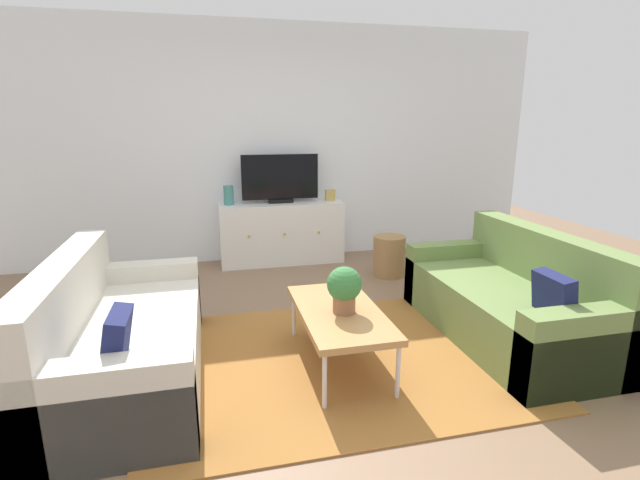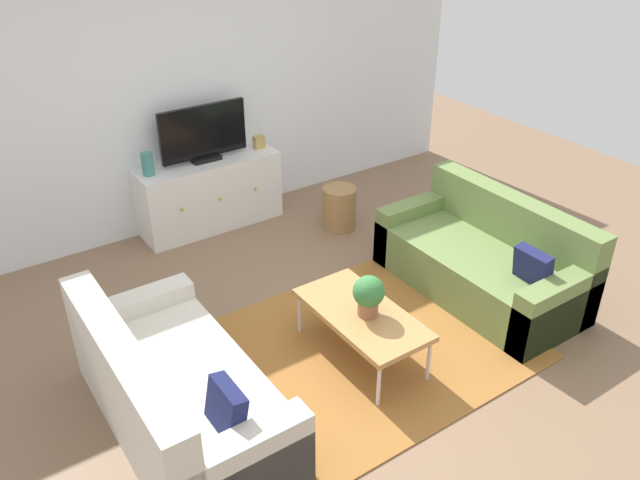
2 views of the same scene
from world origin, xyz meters
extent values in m
plane|color=#84664C|center=(0.00, 0.00, 0.00)|extent=(10.00, 10.00, 0.00)
cube|color=white|center=(0.00, 2.55, 1.35)|extent=(6.40, 0.12, 2.70)
cube|color=#9E662D|center=(0.00, -0.15, 0.01)|extent=(2.50, 1.90, 0.01)
cube|color=beige|center=(-1.35, -0.10, 0.21)|extent=(0.87, 1.76, 0.42)
cube|color=beige|center=(-1.68, -0.10, 0.41)|extent=(0.20, 1.76, 0.81)
cube|color=beige|center=(-1.35, 0.69, 0.28)|extent=(0.87, 0.18, 0.55)
cube|color=beige|center=(-1.35, -0.89, 0.28)|extent=(0.87, 0.18, 0.55)
cube|color=#191E4C|center=(-1.30, -0.65, 0.54)|extent=(0.16, 0.30, 0.31)
cube|color=olive|center=(1.35, -0.10, 0.21)|extent=(0.87, 1.76, 0.42)
cube|color=olive|center=(1.68, -0.10, 0.41)|extent=(0.20, 1.76, 0.81)
cube|color=olive|center=(1.35, 0.69, 0.28)|extent=(0.87, 0.18, 0.55)
cube|color=olive|center=(1.35, -0.89, 0.28)|extent=(0.87, 0.18, 0.55)
cube|color=#191E4C|center=(1.30, -0.65, 0.54)|extent=(0.14, 0.30, 0.31)
cube|color=#B7844C|center=(0.01, -0.21, 0.38)|extent=(0.53, 1.05, 0.04)
cylinder|color=silver|center=(-0.21, -0.69, 0.18)|extent=(0.03, 0.03, 0.36)
cylinder|color=silver|center=(0.24, -0.69, 0.18)|extent=(0.03, 0.03, 0.36)
cylinder|color=silver|center=(-0.21, 0.28, 0.18)|extent=(0.03, 0.03, 0.36)
cylinder|color=silver|center=(0.24, 0.28, 0.18)|extent=(0.03, 0.03, 0.36)
cylinder|color=#936042|center=(0.03, -0.25, 0.46)|extent=(0.15, 0.15, 0.11)
sphere|color=#387A3D|center=(0.03, -0.25, 0.60)|extent=(0.23, 0.23, 0.23)
cube|color=white|center=(0.01, 2.27, 0.35)|extent=(1.41, 0.44, 0.71)
sphere|color=#B79338|center=(-0.39, 2.04, 0.39)|extent=(0.03, 0.03, 0.03)
sphere|color=#B79338|center=(0.01, 2.04, 0.39)|extent=(0.03, 0.03, 0.03)
sphere|color=#B79338|center=(0.40, 2.04, 0.39)|extent=(0.03, 0.03, 0.03)
cube|color=black|center=(0.01, 2.29, 0.73)|extent=(0.28, 0.16, 0.04)
cube|color=black|center=(0.01, 2.29, 1.00)|extent=(0.88, 0.04, 0.51)
cylinder|color=teal|center=(-0.58, 2.27, 0.82)|extent=(0.11, 0.11, 0.22)
cube|color=tan|center=(0.59, 2.27, 0.77)|extent=(0.11, 0.07, 0.13)
cylinder|color=#9E7547|center=(1.05, 1.50, 0.22)|extent=(0.34, 0.34, 0.43)
camera|label=1|loc=(-0.80, -3.02, 1.63)|focal=26.30mm
camera|label=2|loc=(-2.36, -3.13, 3.16)|focal=36.10mm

